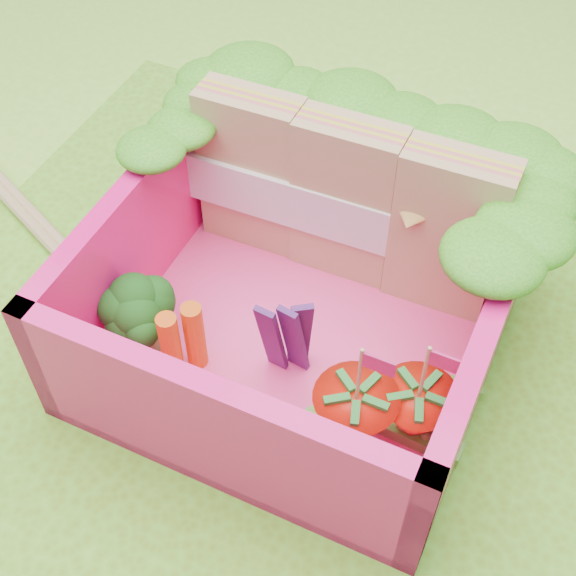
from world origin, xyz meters
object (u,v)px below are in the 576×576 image
(bento_box, at_px, (304,289))
(broccoli, at_px, (138,317))
(sandwich_stack, at_px, (347,201))
(strawberry_left, at_px, (354,419))
(strawberry_right, at_px, (414,415))
(chopsticks, at_px, (31,218))

(bento_box, height_order, broccoli, bento_box)
(bento_box, xyz_separation_m, sandwich_stack, (0.00, 0.36, 0.09))
(bento_box, bearing_deg, strawberry_left, -46.51)
(strawberry_left, bearing_deg, bento_box, 133.49)
(sandwich_stack, bearing_deg, strawberry_left, -65.42)
(broccoli, bearing_deg, strawberry_right, 3.06)
(strawberry_right, xyz_separation_m, chopsticks, (-1.73, 0.32, -0.16))
(chopsticks, bearing_deg, strawberry_right, -10.39)
(broccoli, xyz_separation_m, strawberry_left, (0.80, -0.04, -0.03))
(sandwich_stack, bearing_deg, chopsticks, -166.88)
(strawberry_left, height_order, strawberry_right, strawberry_left)
(sandwich_stack, bearing_deg, broccoli, -125.84)
(sandwich_stack, height_order, strawberry_left, sandwich_stack)
(broccoli, height_order, strawberry_left, strawberry_left)
(broccoli, distance_m, chopsticks, 0.87)
(bento_box, relative_size, strawberry_right, 2.67)
(broccoli, distance_m, strawberry_left, 0.80)
(sandwich_stack, bearing_deg, strawberry_right, -51.42)
(sandwich_stack, height_order, broccoli, sandwich_stack)
(strawberry_left, relative_size, strawberry_right, 1.03)
(strawberry_left, relative_size, chopsticks, 0.25)
(bento_box, relative_size, broccoli, 4.05)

